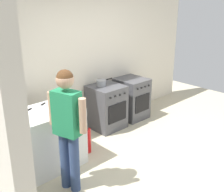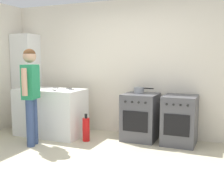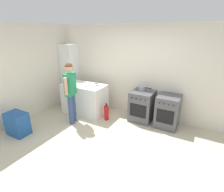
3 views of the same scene
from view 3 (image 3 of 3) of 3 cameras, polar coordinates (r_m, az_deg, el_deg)
ground_plane at (r=4.04m, az=-3.53°, el=-15.79°), size 8.00×8.00×0.00m
back_wall at (r=5.13m, az=8.00°, el=8.00°), size 6.00×0.10×2.60m
side_wall_left at (r=5.50m, az=-25.15°, el=7.11°), size 0.10×3.10×2.60m
counter_unit at (r=5.39m, az=-8.95°, el=-0.89°), size 1.30×0.70×0.90m
oven_left at (r=4.94m, az=9.71°, el=-3.23°), size 0.60×0.62×0.85m
oven_right at (r=4.79m, az=17.73°, el=-4.77°), size 0.56×0.62×0.85m
pot at (r=4.86m, az=9.74°, el=2.42°), size 0.37×0.19×0.11m
knife_paring at (r=5.27m, az=-5.55°, el=4.02°), size 0.20×0.12×0.01m
knife_carving at (r=5.08m, az=-5.81°, el=3.37°), size 0.30×0.19×0.01m
knife_utility at (r=5.36m, az=-7.33°, el=4.21°), size 0.24×0.12×0.01m
knife_bread at (r=5.10m, az=-8.98°, el=3.27°), size 0.33×0.19×0.01m
person at (r=4.67m, az=-13.40°, el=2.42°), size 0.29×0.55×1.65m
fire_extinguisher at (r=4.97m, az=-1.86°, el=-5.47°), size 0.13×0.13×0.50m
recycling_crate_lower at (r=4.92m, az=-28.23°, el=-9.38°), size 0.52×0.36×0.28m
recycling_crate_upper at (r=4.80m, az=-28.78°, el=-6.46°), size 0.52×0.36×0.28m
larder_cabinet at (r=6.17m, az=-13.55°, el=6.87°), size 0.48×0.44×2.00m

